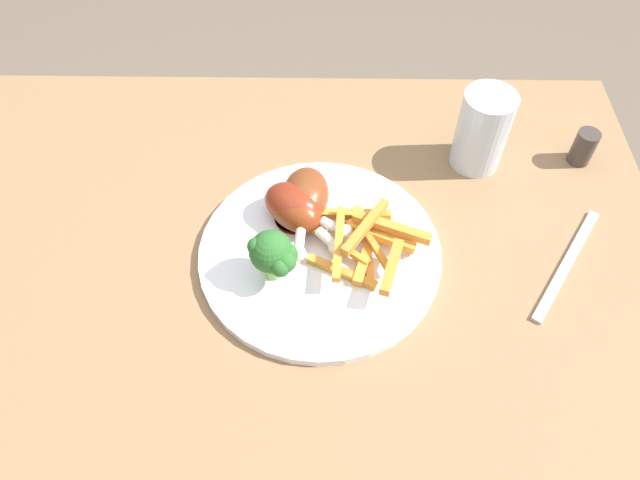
% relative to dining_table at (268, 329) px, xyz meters
% --- Properties ---
extents(ground_plane, '(6.00, 6.00, 0.00)m').
position_rel_dining_table_xyz_m(ground_plane, '(0.00, 0.00, -0.63)').
color(ground_plane, '#6B5B4C').
extents(dining_table, '(1.00, 0.75, 0.76)m').
position_rel_dining_table_xyz_m(dining_table, '(0.00, 0.00, 0.00)').
color(dining_table, '#8E6B47').
rests_on(dining_table, ground_plane).
extents(dinner_plate, '(0.29, 0.29, 0.01)m').
position_rel_dining_table_xyz_m(dinner_plate, '(-0.07, -0.03, 0.13)').
color(dinner_plate, white).
rests_on(dinner_plate, dining_table).
extents(broccoli_floret_front, '(0.05, 0.05, 0.07)m').
position_rel_dining_table_xyz_m(broccoli_floret_front, '(-0.02, 0.01, 0.18)').
color(broccoli_floret_front, '#8DBD5A').
rests_on(broccoli_floret_front, dinner_plate).
extents(carrot_fries_pile, '(0.15, 0.14, 0.04)m').
position_rel_dining_table_xyz_m(carrot_fries_pile, '(-0.13, -0.04, 0.15)').
color(carrot_fries_pile, orange).
rests_on(carrot_fries_pile, dinner_plate).
extents(chicken_drumstick_near, '(0.12, 0.09, 0.05)m').
position_rel_dining_table_xyz_m(chicken_drumstick_near, '(-0.04, -0.08, 0.16)').
color(chicken_drumstick_near, '#5E190D').
rests_on(chicken_drumstick_near, dinner_plate).
extents(chicken_drumstick_far, '(0.11, 0.12, 0.05)m').
position_rel_dining_table_xyz_m(chicken_drumstick_far, '(-0.04, -0.08, 0.16)').
color(chicken_drumstick_far, '#591C0B').
rests_on(chicken_drumstick_far, dinner_plate).
extents(chicken_drumstick_extra, '(0.06, 0.14, 0.05)m').
position_rel_dining_table_xyz_m(chicken_drumstick_extra, '(-0.05, -0.10, 0.16)').
color(chicken_drumstick_extra, '#542210').
rests_on(chicken_drumstick_extra, dinner_plate).
extents(fork, '(0.12, 0.16, 0.00)m').
position_rel_dining_table_xyz_m(fork, '(-0.37, -0.02, 0.13)').
color(fork, silver).
rests_on(fork, dining_table).
extents(water_glass, '(0.07, 0.07, 0.11)m').
position_rel_dining_table_xyz_m(water_glass, '(-0.28, -0.20, 0.18)').
color(water_glass, silver).
rests_on(water_glass, dining_table).
extents(pepper_shaker, '(0.03, 0.03, 0.05)m').
position_rel_dining_table_xyz_m(pepper_shaker, '(-0.42, -0.20, 0.15)').
color(pepper_shaker, '#423833').
rests_on(pepper_shaker, dining_table).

